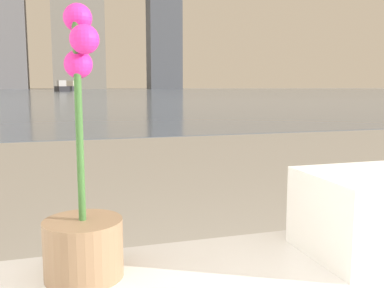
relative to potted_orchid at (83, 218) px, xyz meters
The scene contains 8 objects.
potted_orchid is the anchor object (origin of this frame).
towel_stack 0.56m from the potted_orchid, ahead, with size 0.28×0.21×0.16m.
harbor_water 61.12m from the potted_orchid, 89.42° to the left, with size 180.00×110.00×0.01m.
harbor_boat_0 67.82m from the potted_orchid, 90.01° to the left, with size 2.28×4.61×1.66m.
harbor_boat_1 76.81m from the potted_orchid, 88.85° to the left, with size 2.72×4.81×1.71m.
skyline_tower_2 118.67m from the potted_orchid, 95.64° to the left, with size 7.02×7.51×31.84m.
skyline_tower_3 118.08m from the potted_orchid, 87.79° to the left, with size 12.97×11.34×30.01m.
skyline_tower_4 121.17m from the potted_orchid, 76.74° to the left, with size 8.85×6.60×29.95m.
Camera 1 is at (-0.64, 0.16, 0.84)m, focal length 40.00 mm.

